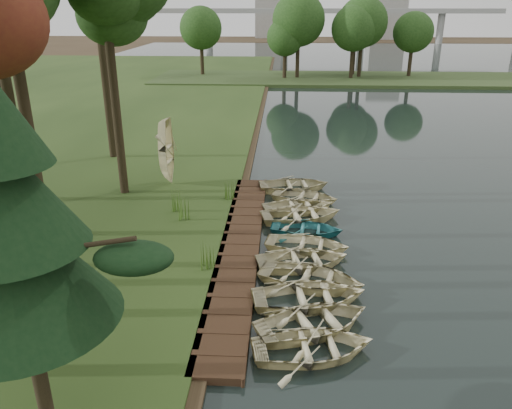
# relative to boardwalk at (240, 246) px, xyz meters

# --- Properties ---
(ground) EXTENTS (300.00, 300.00, 0.00)m
(ground) POSITION_rel_boardwalk_xyz_m (1.60, 0.00, -0.15)
(ground) COLOR #3D2F1D
(boardwalk) EXTENTS (1.60, 16.00, 0.30)m
(boardwalk) POSITION_rel_boardwalk_xyz_m (0.00, 0.00, 0.00)
(boardwalk) COLOR #362215
(boardwalk) RESTS_ON ground
(peninsula) EXTENTS (50.00, 14.00, 0.45)m
(peninsula) POSITION_rel_boardwalk_xyz_m (9.60, 50.00, 0.08)
(peninsula) COLOR #31461F
(peninsula) RESTS_ON ground
(far_trees) EXTENTS (45.60, 5.60, 8.80)m
(far_trees) POSITION_rel_boardwalk_xyz_m (6.27, 50.00, 6.28)
(far_trees) COLOR black
(far_trees) RESTS_ON peninsula
(bridge) EXTENTS (95.90, 4.00, 8.60)m
(bridge) POSITION_rel_boardwalk_xyz_m (13.91, 120.00, 6.93)
(bridge) COLOR #A5A5A0
(bridge) RESTS_ON ground
(building_a) EXTENTS (10.00, 8.00, 18.00)m
(building_a) POSITION_rel_boardwalk_xyz_m (31.60, 140.00, 8.85)
(building_a) COLOR #A5A5A0
(building_a) RESTS_ON ground
(building_b) EXTENTS (8.00, 8.00, 12.00)m
(building_b) POSITION_rel_boardwalk_xyz_m (-3.40, 145.00, 5.85)
(building_b) COLOR #A5A5A0
(building_b) RESTS_ON ground
(rowboat_0) EXTENTS (3.94, 3.14, 0.73)m
(rowboat_0) POSITION_rel_boardwalk_xyz_m (2.66, -6.61, 0.27)
(rowboat_0) COLOR beige
(rowboat_0) RESTS_ON water
(rowboat_1) EXTENTS (4.49, 3.95, 0.77)m
(rowboat_1) POSITION_rel_boardwalk_xyz_m (2.75, -5.42, 0.29)
(rowboat_1) COLOR beige
(rowboat_1) RESTS_ON water
(rowboat_2) EXTENTS (4.27, 3.39, 0.80)m
(rowboat_2) POSITION_rel_boardwalk_xyz_m (2.66, -3.99, 0.30)
(rowboat_2) COLOR beige
(rowboat_2) RESTS_ON water
(rowboat_3) EXTENTS (4.39, 3.67, 0.78)m
(rowboat_3) POSITION_rel_boardwalk_xyz_m (2.78, -2.78, 0.29)
(rowboat_3) COLOR beige
(rowboat_3) RESTS_ON water
(rowboat_4) EXTENTS (4.05, 3.28, 0.74)m
(rowboat_4) POSITION_rel_boardwalk_xyz_m (2.52, -1.39, 0.27)
(rowboat_4) COLOR beige
(rowboat_4) RESTS_ON water
(rowboat_5) EXTENTS (3.75, 2.96, 0.70)m
(rowboat_5) POSITION_rel_boardwalk_xyz_m (2.74, -0.04, 0.25)
(rowboat_5) COLOR beige
(rowboat_5) RESTS_ON water
(rowboat_6) EXTENTS (3.39, 2.61, 0.65)m
(rowboat_6) POSITION_rel_boardwalk_xyz_m (2.80, 1.55, 0.23)
(rowboat_6) COLOR teal
(rowboat_6) RESTS_ON water
(rowboat_7) EXTENTS (4.30, 3.51, 0.78)m
(rowboat_7) POSITION_rel_boardwalk_xyz_m (2.61, 3.05, 0.29)
(rowboat_7) COLOR beige
(rowboat_7) RESTS_ON water
(rowboat_8) EXTENTS (3.98, 3.27, 0.72)m
(rowboat_8) POSITION_rel_boardwalk_xyz_m (2.49, 4.09, 0.26)
(rowboat_8) COLOR beige
(rowboat_8) RESTS_ON water
(rowboat_9) EXTENTS (3.86, 3.19, 0.69)m
(rowboat_9) POSITION_rel_boardwalk_xyz_m (2.85, 5.46, 0.25)
(rowboat_9) COLOR beige
(rowboat_9) RESTS_ON water
(rowboat_10) EXTENTS (4.16, 3.26, 0.78)m
(rowboat_10) POSITION_rel_boardwalk_xyz_m (2.32, 7.11, 0.29)
(rowboat_10) COLOR beige
(rowboat_10) RESTS_ON water
(stored_rowboat) EXTENTS (3.69, 2.71, 0.74)m
(stored_rowboat) POSITION_rel_boardwalk_xyz_m (-4.44, 7.14, 0.52)
(stored_rowboat) COLOR beige
(stored_rowboat) RESTS_ON bank
(tree_4) EXTENTS (3.85, 3.85, 10.94)m
(tree_4) POSITION_rel_boardwalk_xyz_m (-6.55, 5.72, 9.30)
(tree_4) COLOR black
(tree_4) RESTS_ON bank
(pine_tree) EXTENTS (3.80, 3.80, 8.35)m
(pine_tree) POSITION_rel_boardwalk_xyz_m (-3.39, -10.16, 5.44)
(pine_tree) COLOR black
(pine_tree) RESTS_ON bank
(reeds_0) EXTENTS (0.60, 0.60, 1.02)m
(reeds_0) POSITION_rel_boardwalk_xyz_m (-1.00, -2.06, 0.66)
(reeds_0) COLOR #3F661E
(reeds_0) RESTS_ON bank
(reeds_1) EXTENTS (0.60, 0.60, 1.05)m
(reeds_1) POSITION_rel_boardwalk_xyz_m (-2.78, 2.43, 0.68)
(reeds_1) COLOR #3F661E
(reeds_1) RESTS_ON bank
(reeds_2) EXTENTS (0.60, 0.60, 1.04)m
(reeds_2) POSITION_rel_boardwalk_xyz_m (-3.34, 3.12, 0.67)
(reeds_2) COLOR #3F661E
(reeds_2) RESTS_ON bank
(reeds_3) EXTENTS (0.60, 0.60, 0.93)m
(reeds_3) POSITION_rel_boardwalk_xyz_m (-1.00, 5.08, 0.62)
(reeds_3) COLOR #3F661E
(reeds_3) RESTS_ON bank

